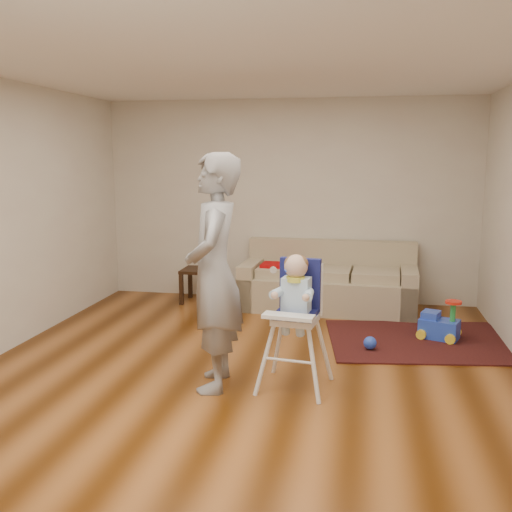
% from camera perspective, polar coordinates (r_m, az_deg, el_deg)
% --- Properties ---
extents(ground, '(5.50, 5.50, 0.00)m').
position_cam_1_polar(ground, '(5.36, -0.81, -11.32)').
color(ground, '#472206').
rests_on(ground, ground).
extents(room_envelope, '(5.04, 5.52, 2.72)m').
position_cam_1_polar(room_envelope, '(5.51, 0.24, 9.22)').
color(room_envelope, beige).
rests_on(room_envelope, ground).
extents(sofa, '(2.25, 1.00, 0.85)m').
position_cam_1_polar(sofa, '(7.37, 7.21, -2.04)').
color(sofa, tan).
rests_on(sofa, ground).
extents(side_table, '(0.46, 0.46, 0.46)m').
position_cam_1_polar(side_table, '(7.74, -5.63, -2.94)').
color(side_table, black).
rests_on(side_table, ground).
extents(area_rug, '(2.08, 1.67, 0.02)m').
position_cam_1_polar(area_rug, '(6.38, 16.09, -8.14)').
color(area_rug, black).
rests_on(area_rug, ground).
extents(ride_on_toy, '(0.47, 0.41, 0.43)m').
position_cam_1_polar(ride_on_toy, '(6.44, 17.89, -5.97)').
color(ride_on_toy, blue).
rests_on(ride_on_toy, area_rug).
extents(toy_ball, '(0.13, 0.13, 0.13)m').
position_cam_1_polar(toy_ball, '(5.95, 11.34, -8.52)').
color(toy_ball, blue).
rests_on(toy_ball, area_rug).
extents(high_chair, '(0.60, 0.60, 1.16)m').
position_cam_1_polar(high_chair, '(4.82, 3.95, -6.81)').
color(high_chair, white).
rests_on(high_chair, ground).
extents(adult, '(0.58, 0.79, 1.98)m').
position_cam_1_polar(adult, '(4.74, -4.21, -1.70)').
color(adult, gray).
rests_on(adult, ground).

